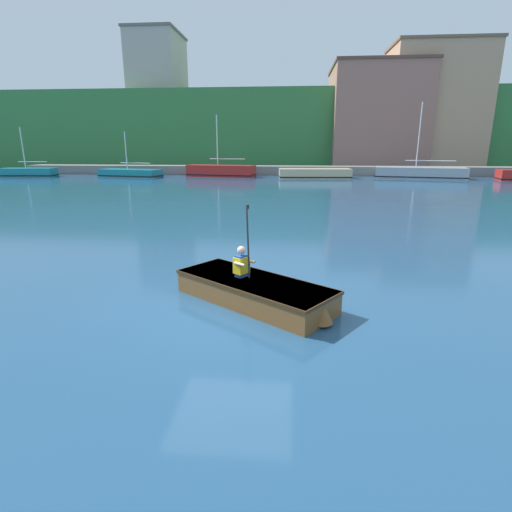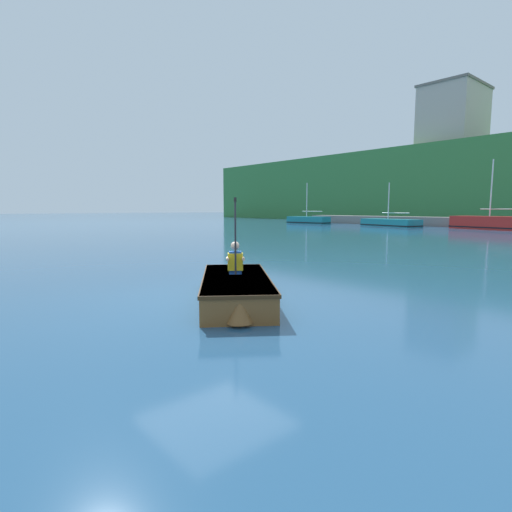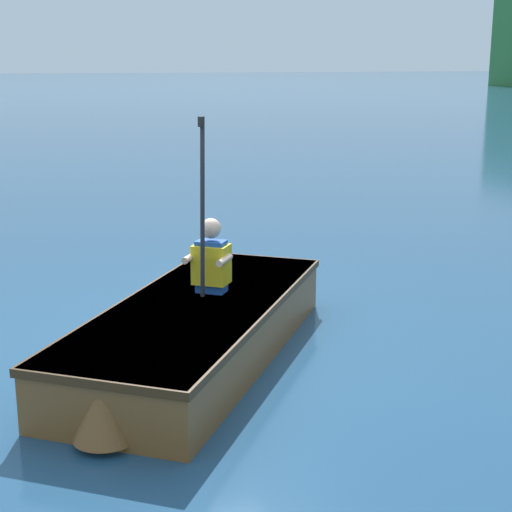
{
  "view_description": "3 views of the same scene",
  "coord_description": "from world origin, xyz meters",
  "views": [
    {
      "loc": [
        1.13,
        -7.21,
        3.05
      ],
      "look_at": [
        0.42,
        0.7,
        0.82
      ],
      "focal_mm": 28.0,
      "sensor_mm": 36.0,
      "label": 1
    },
    {
      "loc": [
        6.23,
        -4.35,
        1.74
      ],
      "look_at": [
        0.42,
        0.7,
        0.82
      ],
      "focal_mm": 28.0,
      "sensor_mm": 36.0,
      "label": 2
    },
    {
      "loc": [
        6.3,
        -1.25,
        2.37
      ],
      "look_at": [
        0.42,
        0.7,
        0.82
      ],
      "focal_mm": 55.0,
      "sensor_mm": 36.0,
      "label": 3
    }
  ],
  "objects": [
    {
      "name": "rowboat_foreground",
      "position": [
        0.46,
        0.17,
        0.27
      ],
      "size": [
        3.41,
        2.95,
        0.47
      ],
      "color": "brown",
      "rests_on": "ground"
    },
    {
      "name": "person_paddler",
      "position": [
        0.16,
        0.39,
        0.77
      ],
      "size": [
        0.45,
        0.45,
        1.48
      ],
      "color": "#1E4CA5",
      "rests_on": "rowboat_foreground"
    },
    {
      "name": "ground_plane",
      "position": [
        0.0,
        0.0,
        0.0
      ],
      "size": [
        300.0,
        300.0,
        0.0
      ],
      "primitive_type": "plane",
      "color": "navy"
    }
  ]
}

